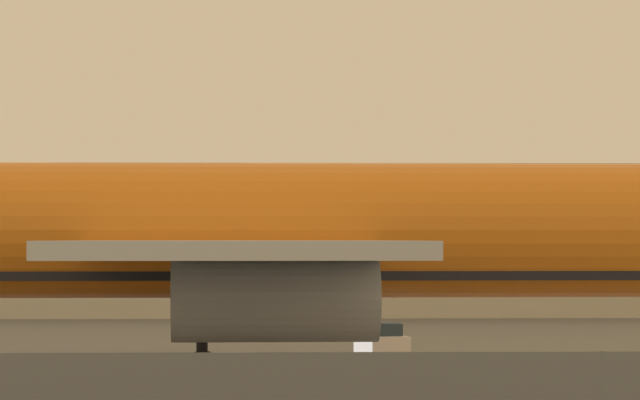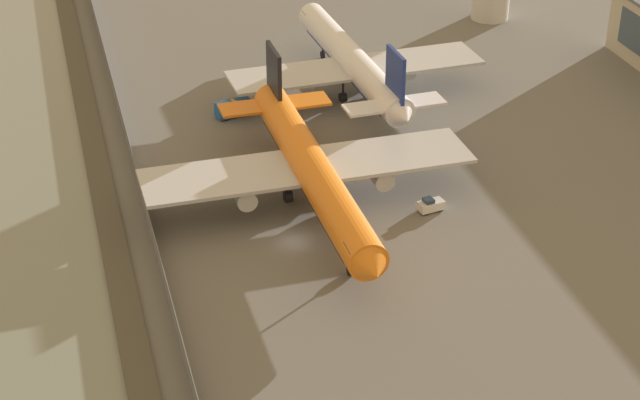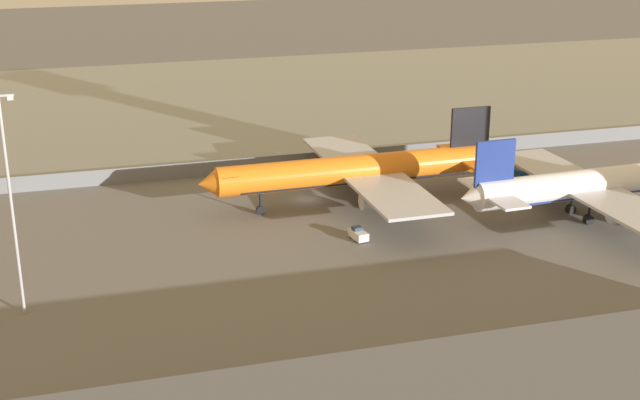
# 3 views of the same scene
# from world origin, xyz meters

# --- Properties ---
(ground_plane) EXTENTS (500.00, 500.00, 0.00)m
(ground_plane) POSITION_xyz_m (0.00, 0.00, 0.00)
(ground_plane) COLOR #66635E
(waterfront_lagoon) EXTENTS (320.00, 98.00, 0.01)m
(waterfront_lagoon) POSITION_xyz_m (0.00, -71.00, 0.00)
(waterfront_lagoon) COLOR gray
(waterfront_lagoon) RESTS_ON ground
(shoreline_seawall) EXTENTS (320.00, 3.00, 0.50)m
(shoreline_seawall) POSITION_xyz_m (0.00, -20.50, 0.25)
(shoreline_seawall) COLOR #474238
(shoreline_seawall) RESTS_ON ground
(perimeter_fence) EXTENTS (280.00, 0.10, 2.65)m
(perimeter_fence) POSITION_xyz_m (0.00, -16.00, 1.33)
(perimeter_fence) COLOR slate
(perimeter_fence) RESTS_ON ground
(cargo_jet_orange) EXTENTS (48.05, 41.01, 13.97)m
(cargo_jet_orange) POSITION_xyz_m (-7.26, 4.01, 5.33)
(cargo_jet_orange) COLOR orange
(cargo_jet_orange) RESTS_ON ground
(passenger_jet_white) EXTENTS (44.88, 38.38, 13.26)m
(passenger_jet_white) POSITION_xyz_m (-38.42, 18.77, 5.06)
(passenger_jet_white) COLOR white
(passenger_jet_white) RESTS_ON ground
(baggage_tug) EXTENTS (2.14, 3.43, 1.80)m
(baggage_tug) POSITION_xyz_m (-2.46, 17.84, 0.81)
(baggage_tug) COLOR white
(baggage_tug) RESTS_ON ground
(ops_van) EXTENTS (3.39, 5.57, 2.48)m
(ops_van) POSITION_xyz_m (-35.41, -0.17, 1.28)
(ops_van) COLOR #19519E
(ops_van) RESTS_ON ground
(apron_light_mast_apron_west) EXTENTS (3.20, 0.40, 25.59)m
(apron_light_mast_apron_west) POSITION_xyz_m (41.27, 28.46, 14.11)
(apron_light_mast_apron_west) COLOR #A8A8AD
(apron_light_mast_apron_west) RESTS_ON ground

